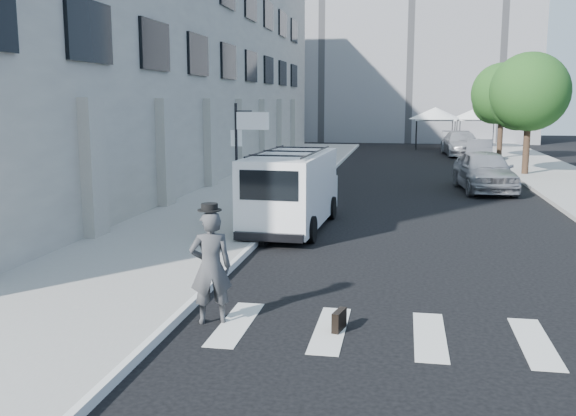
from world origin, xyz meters
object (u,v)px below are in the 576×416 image
at_px(briefcase, 339,320).
at_px(parked_car_b, 479,151).
at_px(cargo_van, 292,189).
at_px(parked_car_a, 484,171).
at_px(businessman, 211,267).
at_px(suitcase, 263,233).
at_px(parked_car_c, 461,144).

relative_size(briefcase, parked_car_b, 0.10).
height_order(cargo_van, parked_car_b, cargo_van).
xyz_separation_m(briefcase, cargo_van, (-2.24, 8.34, 0.97)).
height_order(parked_car_a, parked_car_b, parked_car_a).
xyz_separation_m(businessman, parked_car_a, (6.42, 17.35, -0.11)).
bearing_deg(businessman, cargo_van, -110.21).
bearing_deg(cargo_van, suitcase, -96.77).
bearing_deg(suitcase, cargo_van, 91.67).
distance_m(businessman, briefcase, 2.31).
bearing_deg(businessman, briefcase, 159.30).
distance_m(cargo_van, parked_car_c, 27.66).
xyz_separation_m(suitcase, parked_car_b, (8.02, 23.80, 0.39)).
bearing_deg(parked_car_b, suitcase, -102.23).
relative_size(businessman, cargo_van, 0.33).
bearing_deg(suitcase, parked_car_a, 69.63).
bearing_deg(suitcase, briefcase, -55.66).
xyz_separation_m(suitcase, parked_car_c, (7.39, 29.09, 0.51)).
bearing_deg(briefcase, parked_car_b, 92.45).
height_order(suitcase, parked_car_b, parked_car_b).
relative_size(parked_car_a, parked_car_b, 1.19).
relative_size(businessman, parked_car_b, 0.46).
xyz_separation_m(cargo_van, parked_car_a, (6.49, 9.01, -0.29)).
distance_m(cargo_van, parked_car_b, 22.80).
relative_size(briefcase, parked_car_c, 0.08).
bearing_deg(parked_car_c, parked_car_b, -87.50).
bearing_deg(parked_car_c, briefcase, -102.06).
height_order(briefcase, suitcase, suitcase).
relative_size(cargo_van, parked_car_b, 1.39).
bearing_deg(cargo_van, parked_car_a, 56.62).
relative_size(businessman, parked_car_c, 0.34).
bearing_deg(cargo_van, businessman, -87.13).
relative_size(suitcase, parked_car_b, 0.27).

